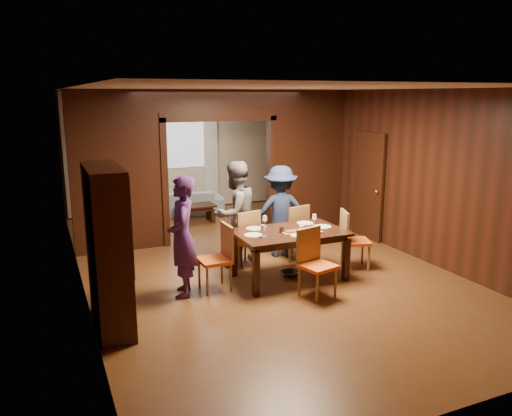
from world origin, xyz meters
name	(u,v)px	position (x,y,z in m)	size (l,w,h in m)	color
floor	(252,262)	(0.00, 0.00, 0.00)	(9.00, 9.00, 0.00)	#553018
ceiling	(252,88)	(0.00, 0.00, 2.90)	(5.50, 9.00, 0.02)	silver
room_walls	(215,162)	(0.00, 1.89, 1.51)	(5.52, 9.01, 2.90)	black
person_purple	(182,237)	(-1.45, -0.88, 0.86)	(0.63, 0.41, 1.72)	#421F5C
person_grey	(235,214)	(-0.29, 0.03, 0.88)	(0.85, 0.66, 1.75)	#58595F
person_navy	(280,211)	(0.60, 0.16, 0.81)	(1.04, 0.60, 1.61)	#1C2746
sofa	(180,203)	(-0.22, 3.85, 0.29)	(2.01, 0.79, 0.59)	#90A7BC
serving_bowl	(291,227)	(0.30, -0.83, 0.80)	(0.29, 0.29, 0.07)	black
dining_table	(289,255)	(0.24, -0.90, 0.38)	(1.67, 1.04, 0.76)	black
coffee_table	(197,214)	(-0.06, 3.01, 0.20)	(0.80, 0.50, 0.40)	black
chair_left	(215,258)	(-0.98, -0.89, 0.48)	(0.44, 0.44, 0.97)	#DB5314
chair_right	(356,239)	(1.46, -0.91, 0.48)	(0.44, 0.44, 0.97)	#CC4D13
chair_far_l	(242,238)	(-0.22, -0.09, 0.48)	(0.44, 0.44, 0.97)	red
chair_far_r	(291,231)	(0.71, -0.06, 0.48)	(0.44, 0.44, 0.97)	#C25812
chair_near	(318,264)	(0.27, -1.71, 0.48)	(0.44, 0.44, 0.97)	#EC5816
hutch	(108,249)	(-2.53, -1.50, 1.00)	(0.40, 1.20, 2.00)	black
door_right	(368,186)	(2.70, 0.50, 1.05)	(0.06, 0.90, 2.10)	black
window_far	(180,141)	(0.00, 4.44, 1.70)	(1.20, 0.03, 1.30)	silver
curtain_left	(151,161)	(-0.75, 4.40, 1.25)	(0.35, 0.06, 2.40)	white
curtain_right	(211,158)	(0.75, 4.40, 1.25)	(0.35, 0.06, 2.40)	white
plate_left	(253,235)	(-0.37, -0.90, 0.77)	(0.27, 0.27, 0.01)	white
plate_far_l	(255,229)	(-0.21, -0.57, 0.77)	(0.27, 0.27, 0.01)	silver
plate_far_r	(305,223)	(0.68, -0.59, 0.77)	(0.27, 0.27, 0.01)	silver
plate_right	(323,227)	(0.83, -0.89, 0.77)	(0.27, 0.27, 0.01)	white
plate_near	(300,235)	(0.26, -1.19, 0.77)	(0.27, 0.27, 0.01)	silver
platter_a	(292,232)	(0.23, -1.00, 0.78)	(0.30, 0.20, 0.04)	gray
platter_b	(312,231)	(0.52, -1.09, 0.78)	(0.30, 0.20, 0.04)	gray
wineglass_left	(263,231)	(-0.27, -1.02, 0.85)	(0.08, 0.08, 0.18)	white
wineglass_far	(265,221)	(0.00, -0.52, 0.85)	(0.08, 0.08, 0.18)	white
wineglass_right	(314,220)	(0.76, -0.75, 0.85)	(0.08, 0.08, 0.18)	silver
tumbler	(301,230)	(0.31, -1.15, 0.83)	(0.07, 0.07, 0.14)	white
condiment_jar	(282,229)	(0.10, -0.92, 0.82)	(0.08, 0.08, 0.11)	#4B2511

